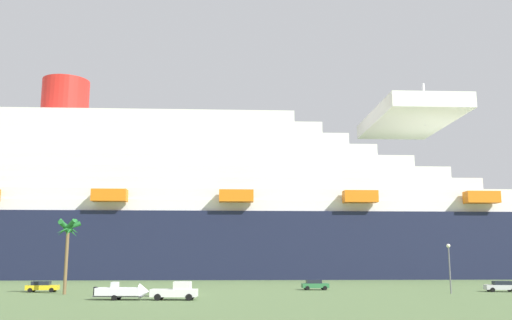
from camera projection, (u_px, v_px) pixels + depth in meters
ground_plane at (214, 285)px, 107.11m from camera, size 600.00×600.00×0.00m
cruise_ship at (175, 214)px, 147.24m from camera, size 251.66×50.31×59.99m
pickup_truck at (176, 291)px, 67.67m from camera, size 5.61×2.31×2.20m
small_boat_on_trailer at (125, 292)px, 67.84m from camera, size 7.58×2.34×2.15m
palm_tree at (68, 233)px, 79.51m from camera, size 3.63×3.45×10.61m
street_lamp at (449, 260)px, 80.56m from camera, size 0.56×0.56×7.03m
parked_car_yellow_taxi at (42, 286)px, 83.33m from camera, size 4.82×2.47×1.58m
parked_car_green_wagon at (315, 285)px, 89.10m from camera, size 4.38×2.37×1.58m
parked_car_silver_sedan at (501, 286)px, 84.16m from camera, size 4.74×2.37×1.58m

